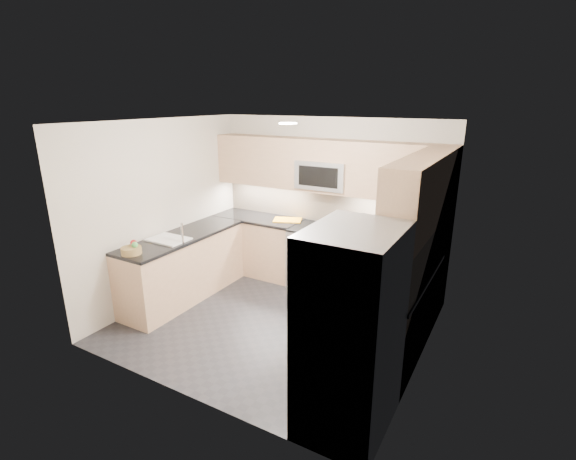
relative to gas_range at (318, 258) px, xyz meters
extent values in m
cube|color=#26262B|center=(0.00, -1.28, -0.46)|extent=(3.60, 3.20, 0.00)
cube|color=beige|center=(0.00, -1.28, 2.04)|extent=(3.60, 3.20, 0.02)
cube|color=beige|center=(0.00, 0.32, 0.79)|extent=(3.60, 0.02, 2.50)
cube|color=beige|center=(0.00, -2.88, 0.79)|extent=(3.60, 0.02, 2.50)
cube|color=beige|center=(-1.80, -1.28, 0.79)|extent=(0.02, 3.20, 2.50)
cube|color=beige|center=(1.80, -1.28, 0.79)|extent=(0.02, 3.20, 2.50)
cube|color=tan|center=(-1.09, 0.02, -0.01)|extent=(1.42, 0.60, 0.90)
cube|color=tan|center=(1.09, 0.02, -0.01)|extent=(1.42, 0.60, 0.90)
cube|color=tan|center=(1.50, -1.12, -0.01)|extent=(0.60, 1.70, 0.90)
cube|color=tan|center=(-1.50, -1.28, -0.01)|extent=(0.60, 2.00, 0.90)
cube|color=black|center=(-1.09, 0.02, 0.47)|extent=(1.42, 0.63, 0.04)
cube|color=black|center=(1.09, 0.02, 0.47)|extent=(1.42, 0.63, 0.04)
cube|color=black|center=(1.50, -1.12, 0.47)|extent=(0.63, 1.70, 0.04)
cube|color=black|center=(-1.50, -1.28, 0.47)|extent=(0.63, 2.00, 0.04)
cube|color=tan|center=(0.00, 0.15, 1.37)|extent=(3.60, 0.35, 0.75)
cube|color=tan|center=(1.62, -1.00, 1.37)|extent=(0.35, 1.95, 0.75)
cube|color=tan|center=(0.00, 0.32, 0.74)|extent=(3.60, 0.01, 0.51)
cube|color=tan|center=(1.80, -0.82, 0.74)|extent=(0.01, 2.30, 0.51)
cube|color=#A5A8AD|center=(0.00, 0.00, 0.00)|extent=(0.76, 0.65, 0.91)
cube|color=black|center=(0.00, 0.00, 0.46)|extent=(0.76, 0.65, 0.03)
cube|color=black|center=(0.00, -0.33, -0.01)|extent=(0.62, 0.02, 0.45)
cylinder|color=#B2B5BA|center=(0.00, -0.35, 0.26)|extent=(0.60, 0.02, 0.02)
cube|color=#9EA0A6|center=(0.00, 0.12, 1.24)|extent=(0.76, 0.40, 0.40)
cube|color=black|center=(0.00, -0.08, 1.24)|extent=(0.60, 0.01, 0.28)
cube|color=#95979C|center=(1.45, -2.43, 0.45)|extent=(0.70, 0.90, 1.80)
cylinder|color=#B2B5BA|center=(1.08, -2.61, 0.49)|extent=(0.02, 0.02, 1.20)
cylinder|color=#B2B5BA|center=(1.08, -2.25, 0.49)|extent=(0.02, 0.02, 1.20)
cube|color=white|center=(-1.50, -1.53, 0.42)|extent=(0.52, 0.38, 0.16)
cylinder|color=silver|center=(-1.24, -1.53, 0.62)|extent=(0.03, 0.03, 0.28)
cylinder|color=#4CB352|center=(1.63, -0.12, 0.57)|extent=(0.33, 0.33, 0.18)
cube|color=orange|center=(-0.59, 0.09, 0.49)|extent=(0.51, 0.44, 0.01)
cylinder|color=#9A7C48|center=(-1.50, -2.13, 0.53)|extent=(0.25, 0.25, 0.09)
sphere|color=#A91316|center=(-1.54, -2.06, 0.60)|extent=(0.08, 0.08, 0.08)
sphere|color=green|center=(-1.47, -2.10, 0.60)|extent=(0.08, 0.08, 0.08)
cube|color=white|center=(-0.14, -0.37, 0.10)|extent=(0.17, 0.07, 0.33)
cube|color=#354E94|center=(0.09, -0.37, 0.10)|extent=(0.20, 0.04, 0.38)
camera|label=1|loc=(2.50, -5.32, 2.29)|focal=26.00mm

